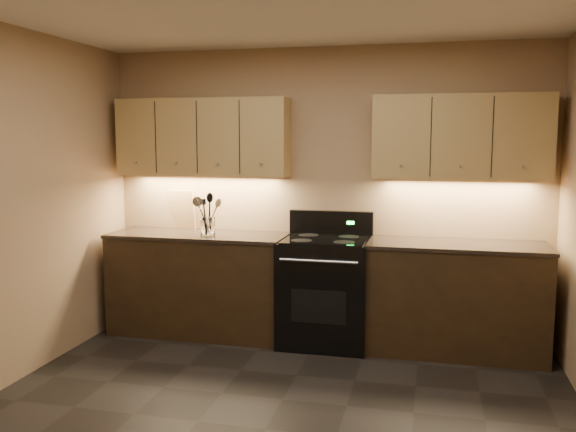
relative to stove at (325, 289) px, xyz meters
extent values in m
plane|color=black|center=(-0.08, -1.68, -0.48)|extent=(4.00, 4.00, 0.00)
cube|color=tan|center=(-0.08, 0.32, 0.82)|extent=(4.00, 0.04, 2.60)
cube|color=black|center=(-1.18, 0.02, -0.03)|extent=(1.60, 0.60, 0.90)
cube|color=#372A23|center=(-1.18, 0.02, 0.44)|extent=(1.62, 0.62, 0.03)
cube|color=black|center=(1.10, 0.02, -0.03)|extent=(1.44, 0.60, 0.90)
cube|color=#372A23|center=(1.10, 0.02, 0.44)|extent=(1.46, 0.62, 0.03)
cube|color=black|center=(0.00, -0.01, -0.02)|extent=(0.76, 0.65, 0.92)
cube|color=black|center=(0.00, -0.01, 0.45)|extent=(0.70, 0.60, 0.01)
cube|color=black|center=(0.00, 0.28, 0.55)|extent=(0.76, 0.07, 0.22)
cube|color=#19FF33|center=(0.18, 0.24, 0.56)|extent=(0.06, 0.00, 0.03)
cylinder|color=silver|center=(0.00, -0.35, 0.32)|extent=(0.65, 0.02, 0.02)
cube|color=black|center=(0.00, -0.33, -0.07)|extent=(0.46, 0.00, 0.28)
cylinder|color=black|center=(-0.18, -0.16, 0.45)|extent=(0.18, 0.18, 0.00)
cylinder|color=black|center=(0.18, -0.16, 0.45)|extent=(0.18, 0.18, 0.00)
cylinder|color=black|center=(-0.18, 0.14, 0.45)|extent=(0.18, 0.18, 0.00)
cylinder|color=black|center=(0.18, 0.14, 0.45)|extent=(0.18, 0.18, 0.00)
cube|color=tan|center=(-1.18, 0.17, 1.32)|extent=(1.60, 0.30, 0.70)
cube|color=tan|center=(1.10, 0.17, 1.32)|extent=(1.44, 0.30, 0.70)
cube|color=#B2B5BA|center=(-1.38, 0.31, 0.64)|extent=(0.08, 0.01, 0.12)
cylinder|color=white|center=(-1.05, -0.07, 0.53)|extent=(0.17, 0.17, 0.16)
cylinder|color=white|center=(-1.05, -0.07, 0.46)|extent=(0.13, 0.13, 0.02)
cube|color=tan|center=(-1.46, 0.29, 0.63)|extent=(0.30, 0.12, 0.37)
camera|label=1|loc=(0.89, -5.13, 1.31)|focal=38.00mm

